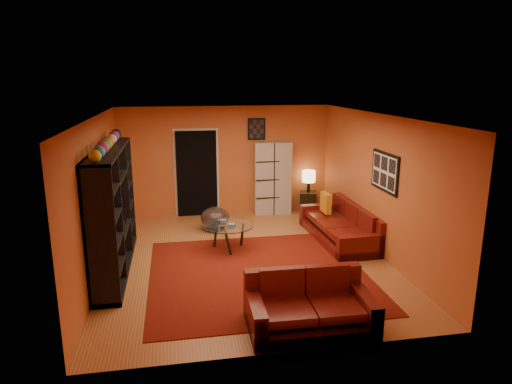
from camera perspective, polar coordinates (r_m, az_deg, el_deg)
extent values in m
plane|color=brown|center=(8.46, -1.31, -8.34)|extent=(6.00, 6.00, 0.00)
plane|color=white|center=(7.85, -1.42, 9.50)|extent=(6.00, 6.00, 0.00)
plane|color=#BA5928|center=(10.97, -3.82, 3.90)|extent=(6.00, 0.00, 6.00)
plane|color=#BA5928|center=(5.25, 3.81, -7.42)|extent=(6.00, 0.00, 6.00)
plane|color=#BA5928|center=(8.07, -19.18, -0.52)|extent=(0.00, 6.00, 6.00)
plane|color=#BA5928|center=(8.79, 14.96, 0.93)|extent=(0.00, 6.00, 6.00)
cube|color=#4E0F09|center=(7.84, 0.24, -10.16)|extent=(3.60, 3.60, 0.01)
cube|color=black|center=(10.93, -7.42, 2.28)|extent=(0.95, 0.10, 2.04)
cube|color=black|center=(8.46, 15.81, 2.45)|extent=(0.03, 1.00, 0.70)
cube|color=black|center=(10.95, 0.07, 7.88)|extent=(0.42, 0.03, 0.52)
cube|color=black|center=(8.10, -17.47, -2.17)|extent=(0.45, 3.00, 2.10)
imported|color=black|center=(8.07, -17.11, -2.71)|extent=(0.90, 0.12, 0.52)
cube|color=#4C0D0A|center=(9.52, 10.35, -4.95)|extent=(1.03, 2.37, 0.32)
cube|color=#4C0D0A|center=(9.59, 12.56, -3.26)|extent=(0.26, 2.34, 0.85)
cube|color=#4C0D0A|center=(8.55, 13.15, -6.25)|extent=(0.96, 0.21, 0.62)
cube|color=#4C0D0A|center=(10.43, 8.14, -2.32)|extent=(0.96, 0.21, 0.62)
cube|color=#4C0D0A|center=(8.84, 11.82, -4.41)|extent=(0.76, 0.66, 0.12)
cube|color=#4C0D0A|center=(9.41, 10.20, -3.19)|extent=(0.76, 0.66, 0.12)
cube|color=#4C0D0A|center=(10.00, 8.78, -2.11)|extent=(0.76, 0.66, 0.12)
cube|color=#4C0D0A|center=(6.29, 6.72, -15.17)|extent=(1.66, 1.02, 0.32)
cube|color=#4C0D0A|center=(6.51, 5.83, -11.46)|extent=(1.64, 0.22, 0.85)
cube|color=#4C0D0A|center=(6.43, 13.19, -13.23)|extent=(0.20, 0.99, 0.62)
cube|color=#4C0D0A|center=(6.07, -0.09, -14.56)|extent=(0.20, 0.99, 0.62)
cube|color=#4C0D0A|center=(6.20, 9.82, -12.51)|extent=(0.64, 0.78, 0.12)
cube|color=#4C0D0A|center=(6.03, 3.91, -13.08)|extent=(0.64, 0.78, 0.12)
cube|color=orange|center=(9.89, 8.71, -1.32)|extent=(0.12, 0.42, 0.42)
cylinder|color=silver|center=(8.75, -3.47, -4.19)|extent=(0.97, 0.97, 0.02)
cylinder|color=black|center=(8.97, -1.74, -5.36)|extent=(0.05, 0.05, 0.47)
cylinder|color=black|center=(8.99, -5.09, -5.36)|extent=(0.05, 0.05, 0.47)
cylinder|color=black|center=(8.55, -3.53, -6.37)|extent=(0.05, 0.05, 0.47)
cube|color=#B4B0A6|center=(11.04, 2.08, 1.76)|extent=(0.90, 0.45, 1.76)
cylinder|color=black|center=(10.01, -5.11, -4.69)|extent=(0.44, 0.44, 0.03)
cylinder|color=black|center=(9.98, -5.12, -4.25)|extent=(0.06, 0.06, 0.15)
ellipsoid|color=#463E3E|center=(9.93, -5.15, -3.23)|extent=(0.63, 0.63, 0.47)
cube|color=black|center=(11.36, 6.52, -1.23)|extent=(0.50, 0.50, 0.50)
cylinder|color=black|center=(11.27, 6.57, 0.63)|extent=(0.08, 0.08, 0.26)
cylinder|color=#FFD88C|center=(11.21, 6.61, 1.97)|extent=(0.32, 0.32, 0.28)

